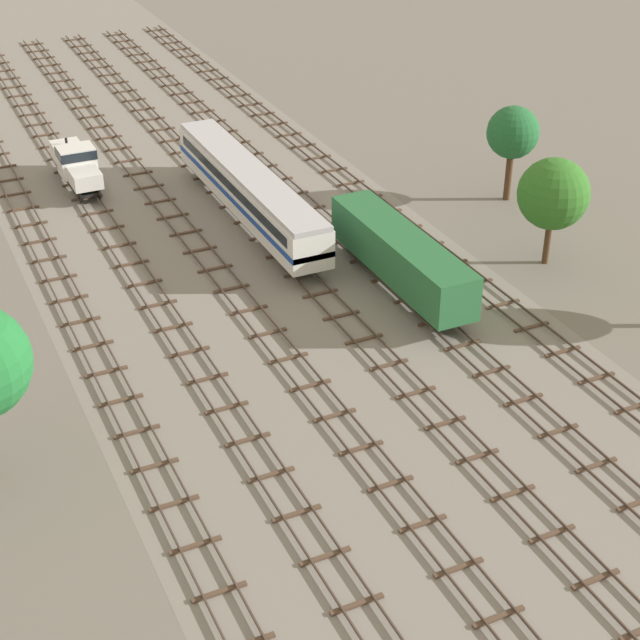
# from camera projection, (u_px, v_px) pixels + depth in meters

# --- Properties ---
(ground_plane) EXTENTS (480.00, 480.00, 0.00)m
(ground_plane) POSITION_uv_depth(u_px,v_px,m) (263.00, 279.00, 64.31)
(ground_plane) COLOR slate
(ballast_bed) EXTENTS (28.08, 176.00, 0.01)m
(ballast_bed) POSITION_uv_depth(u_px,v_px,m) (263.00, 278.00, 64.31)
(ballast_bed) COLOR gray
(ballast_bed) RESTS_ON ground
(track_far_left) EXTENTS (2.40, 126.00, 0.29)m
(track_far_left) POSITION_uv_depth(u_px,v_px,m) (74.00, 309.00, 60.61)
(track_far_left) COLOR #47382D
(track_far_left) RESTS_ON ground
(track_left) EXTENTS (2.40, 126.00, 0.29)m
(track_left) POSITION_uv_depth(u_px,v_px,m) (151.00, 293.00, 62.38)
(track_left) COLOR #47382D
(track_left) RESTS_ON ground
(track_centre_left) EXTENTS (2.40, 126.00, 0.29)m
(track_centre_left) POSITION_uv_depth(u_px,v_px,m) (223.00, 278.00, 64.14)
(track_centre_left) COLOR #47382D
(track_centre_left) RESTS_ON ground
(track_centre) EXTENTS (2.40, 126.00, 0.29)m
(track_centre) POSITION_uv_depth(u_px,v_px,m) (291.00, 263.00, 65.90)
(track_centre) COLOR #47382D
(track_centre) RESTS_ON ground
(track_centre_right) EXTENTS (2.40, 126.00, 0.29)m
(track_centre_right) POSITION_uv_depth(u_px,v_px,m) (356.00, 249.00, 67.66)
(track_centre_right) COLOR #47382D
(track_centre_right) RESTS_ON ground
(track_right) EXTENTS (2.40, 126.00, 0.29)m
(track_right) POSITION_uv_depth(u_px,v_px,m) (417.00, 236.00, 69.42)
(track_right) COLOR #47382D
(track_right) RESTS_ON ground
(freight_boxcar_centre_right_near) EXTENTS (2.87, 14.00, 3.60)m
(freight_boxcar_centre_right_near) POSITION_uv_depth(u_px,v_px,m) (401.00, 255.00, 61.79)
(freight_boxcar_centre_right_near) COLOR #286638
(freight_boxcar_centre_right_near) RESTS_ON ground
(passenger_coach_centre_mid) EXTENTS (2.96, 22.00, 3.80)m
(passenger_coach_centre_mid) POSITION_uv_depth(u_px,v_px,m) (249.00, 189.00, 70.35)
(passenger_coach_centre_mid) COLOR white
(passenger_coach_centre_mid) RESTS_ON ground
(shunter_loco_left_midfar) EXTENTS (2.74, 8.46, 3.10)m
(shunter_loco_left_midfar) POSITION_uv_depth(u_px,v_px,m) (76.00, 162.00, 76.25)
(shunter_loco_left_midfar) COLOR white
(shunter_loco_left_midfar) RESTS_ON ground
(lineside_tree_1) EXTENTS (3.87, 3.87, 7.22)m
(lineside_tree_1) POSITION_uv_depth(u_px,v_px,m) (513.00, 133.00, 72.55)
(lineside_tree_1) COLOR #4C331E
(lineside_tree_1) RESTS_ON ground
(lineside_tree_2) EXTENTS (4.68, 4.68, 7.30)m
(lineside_tree_2) POSITION_uv_depth(u_px,v_px,m) (553.00, 194.00, 63.72)
(lineside_tree_2) COLOR #4C331E
(lineside_tree_2) RESTS_ON ground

